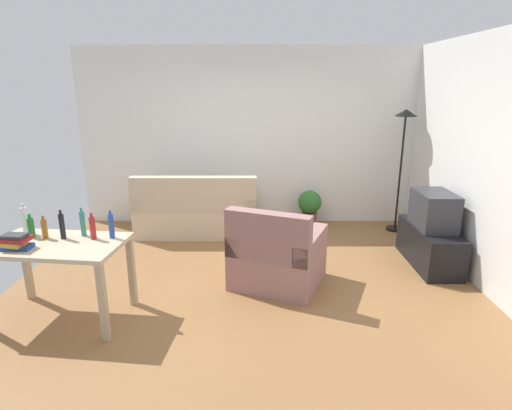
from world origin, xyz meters
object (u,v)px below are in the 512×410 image
at_px(desk, 59,254).
at_px(bottle_red, 94,227).
at_px(tv, 436,210).
at_px(bottle_green, 33,227).
at_px(tv_stand, 431,246).
at_px(armchair, 278,258).
at_px(bottle_dark, 64,226).
at_px(bottle_blue, 113,226).
at_px(bottle_tall, 84,223).
at_px(potted_plant, 311,206).
at_px(torchiere_lamp, 405,137).
at_px(book_stack, 17,242).
at_px(couch, 199,213).
at_px(bottle_amber, 46,228).
at_px(bottle_clear, 26,220).

xyz_separation_m(desk, bottle_red, (0.31, 0.10, 0.22)).
height_order(tv, bottle_green, bottle_green).
bearing_deg(tv_stand, armchair, 105.91).
bearing_deg(bottle_dark, bottle_blue, 2.28).
relative_size(armchair, bottle_tall, 4.11).
height_order(armchair, bottle_blue, bottle_blue).
xyz_separation_m(potted_plant, bottle_blue, (-2.19, -2.54, 0.55)).
bearing_deg(torchiere_lamp, desk, -147.76).
distance_m(desk, potted_plant, 3.79).
bearing_deg(book_stack, armchair, 19.66).
bearing_deg(couch, book_stack, 63.90).
height_order(couch, bottle_green, bottle_green).
bearing_deg(tv_stand, tv, -90.00).
relative_size(bottle_red, book_stack, 1.00).
xyz_separation_m(tv_stand, bottle_amber, (-4.11, -1.11, 0.62)).
bearing_deg(bottle_amber, bottle_green, 167.69).
bearing_deg(book_stack, potted_plant, 43.86).
bearing_deg(torchiere_lamp, bottle_amber, -149.95).
bearing_deg(bottle_green, tv_stand, 14.18).
bearing_deg(bottle_clear, potted_plant, 37.95).
bearing_deg(desk, bottle_clear, 152.71).
distance_m(potted_plant, bottle_red, 3.53).
distance_m(couch, book_stack, 2.84).
xyz_separation_m(couch, bottle_tall, (-0.77, -2.17, 0.58)).
bearing_deg(tv_stand, torchiere_lamp, 0.00).
height_order(tv, book_stack, tv).
xyz_separation_m(couch, book_stack, (-1.23, -2.51, 0.52)).
bearing_deg(bottle_tall, bottle_green, -175.22).
relative_size(bottle_amber, bottle_blue, 0.83).
relative_size(desk, bottle_dark, 4.54).
bearing_deg(bottle_amber, bottle_dark, -2.84).
bearing_deg(tv, book_stack, 107.98).
distance_m(desk, bottle_amber, 0.28).
xyz_separation_m(desk, bottle_amber, (-0.15, 0.12, 0.21)).
xyz_separation_m(bottle_tall, bottle_blue, (0.29, -0.06, -0.00)).
relative_size(tv_stand, bottle_amber, 4.89).
xyz_separation_m(desk, bottle_clear, (-0.41, 0.28, 0.24)).
relative_size(torchiere_lamp, book_stack, 7.05).
height_order(couch, armchair, same).
xyz_separation_m(bottle_dark, bottle_tall, (0.16, 0.08, 0.00)).
bearing_deg(armchair, book_stack, 42.08).
height_order(bottle_green, bottle_tall, bottle_tall).
distance_m(desk, bottle_blue, 0.54).
xyz_separation_m(bottle_clear, bottle_green, (0.12, -0.12, -0.03)).
distance_m(tv_stand, bottle_red, 3.87).
height_order(torchiere_lamp, bottle_blue, torchiere_lamp).
distance_m(bottle_amber, book_stack, 0.30).
height_order(bottle_clear, bottle_dark, bottle_clear).
height_order(couch, desk, couch).
bearing_deg(book_stack, bottle_blue, 20.45).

